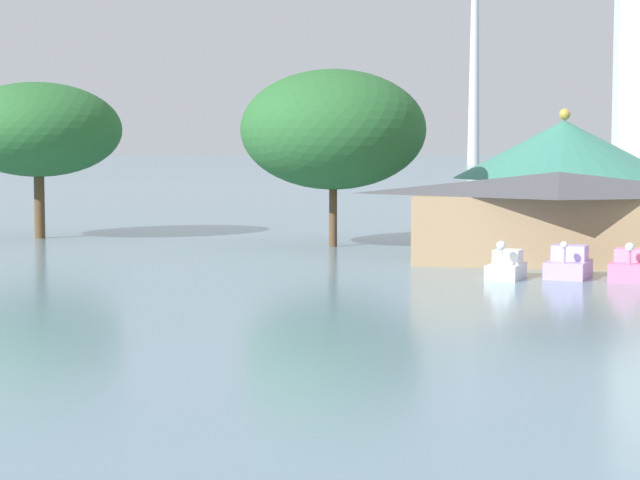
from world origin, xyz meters
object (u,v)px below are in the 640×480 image
Objects in this scene: pedal_boat_lavender at (569,265)px; pedal_boat_pink at (632,267)px; shoreline_tree_mid at (333,130)px; pedal_boat_white at (506,267)px; boathouse at (559,215)px; shoreline_tree_tall_left at (38,130)px; green_roof_pavilion at (564,169)px.

pedal_boat_lavender is 1.12× the size of pedal_boat_pink.
pedal_boat_white is at bearing -52.15° from shoreline_tree_mid.
pedal_boat_white is 18.11m from shoreline_tree_mid.
shoreline_tree_tall_left reaches higher than boathouse.
shoreline_tree_tall_left is at bearing 175.14° from shoreline_tree_mid.
pedal_boat_pink is at bearing -22.99° from shoreline_tree_tall_left.
pedal_boat_white is 22.51m from green_roof_pavilion.
boathouse is (-0.53, 6.32, 1.75)m from pedal_boat_lavender.
green_roof_pavilion is 1.30× the size of shoreline_tree_mid.
boathouse is at bearing -14.06° from shoreline_tree_tall_left.
boathouse is (-3.12, 6.78, 1.75)m from pedal_boat_pink.
boathouse is at bearing -146.27° from pedal_boat_pink.
pedal_boat_pink is 7.66m from boathouse.
pedal_boat_pink is 0.25× the size of shoreline_tree_tall_left.
pedal_boat_lavender is 2.63m from pedal_boat_pink.
pedal_boat_pink is 22.18m from green_roof_pavilion.
pedal_boat_white is 5.20m from pedal_boat_pink.
pedal_boat_lavender is 0.20× the size of boathouse.
pedal_boat_pink is 37.95m from shoreline_tree_tall_left.
shoreline_tree_mid reaches higher than pedal_boat_pink.
pedal_boat_pink is at bearing -65.28° from boathouse.
boathouse reaches higher than pedal_boat_white.
shoreline_tree_mid reaches higher than green_roof_pavilion.
pedal_boat_lavender is at bearing -88.71° from green_roof_pavilion.
pedal_boat_white reaches higher than pedal_boat_pink.
shoreline_tree_mid reaches higher than shoreline_tree_tall_left.
pedal_boat_white is 7.72m from boathouse.
pedal_boat_pink is at bearing 89.72° from pedal_boat_lavender.
pedal_boat_lavender is at bearing -85.23° from boathouse.
shoreline_tree_tall_left is at bearing -104.19° from pedal_boat_lavender.
shoreline_tree_mid is (-12.53, 6.26, 4.27)m from boathouse.
pedal_boat_white is at bearing -95.45° from green_roof_pavilion.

